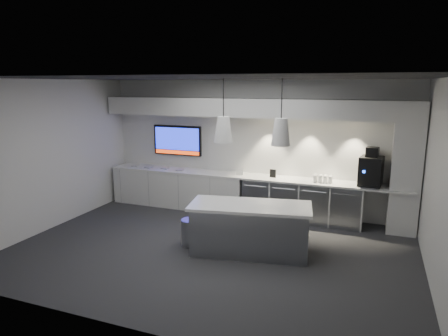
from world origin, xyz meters
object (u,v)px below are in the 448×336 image
at_px(bin, 191,232).
at_px(wall_tv, 177,140).
at_px(island, 250,229).
at_px(coffee_machine, 371,170).

bearing_deg(bin, wall_tv, 121.82).
height_order(island, bin, island).
xyz_separation_m(island, bin, (-1.12, -0.06, -0.20)).
distance_m(bin, coffee_machine, 3.80).
relative_size(bin, coffee_machine, 0.63).
relative_size(wall_tv, coffee_machine, 1.60).
bearing_deg(wall_tv, island, -41.71).
xyz_separation_m(wall_tv, island, (2.58, -2.30, -1.12)).
xyz_separation_m(island, coffee_machine, (1.89, 2.05, 0.78)).
xyz_separation_m(wall_tv, bin, (1.46, -2.35, -1.32)).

